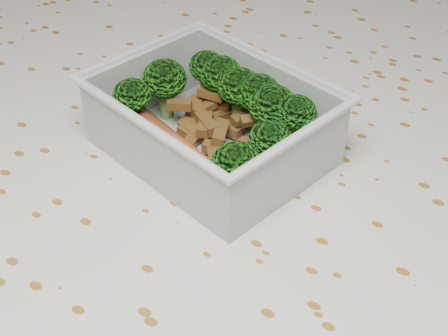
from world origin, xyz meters
The scene contains 6 objects.
dining_table centered at (0.00, 0.00, 0.67)m, with size 1.40×0.90×0.75m.
tablecloth centered at (0.00, 0.00, 0.72)m, with size 1.46×0.96×0.19m.
lunch_container centered at (-0.04, 0.04, 0.78)m, with size 0.21×0.18×0.06m.
broccoli_florets centered at (-0.04, 0.06, 0.80)m, with size 0.16×0.13×0.05m.
meat_pile centered at (-0.04, 0.05, 0.77)m, with size 0.11×0.08×0.03m.
sausage centered at (-0.05, 0.00, 0.78)m, with size 0.15×0.07×0.03m.
Camera 1 is at (0.19, -0.30, 1.07)m, focal length 50.00 mm.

